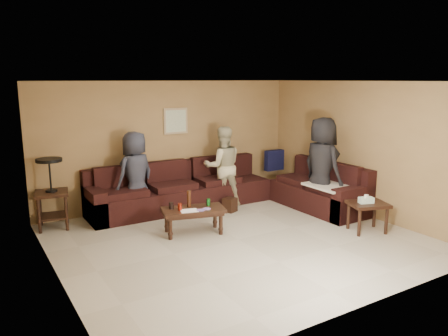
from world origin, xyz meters
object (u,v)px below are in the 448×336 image
(coffee_table, at_px, (193,212))
(waste_bin, at_px, (230,205))
(side_table_right, at_px, (368,207))
(person_right, at_px, (322,166))
(person_middle, at_px, (223,166))
(end_table_left, at_px, (51,192))
(sectional_sofa, at_px, (231,193))
(person_left, at_px, (136,174))

(coffee_table, xyz_separation_m, waste_bin, (1.17, 0.71, -0.23))
(side_table_right, relative_size, person_right, 0.40)
(person_middle, bearing_deg, side_table_right, 132.82)
(coffee_table, height_order, side_table_right, coffee_table)
(person_middle, bearing_deg, end_table_left, 12.31)
(sectional_sofa, xyz_separation_m, end_table_left, (-3.23, 0.62, 0.31))
(end_table_left, bearing_deg, waste_bin, -14.11)
(side_table_right, bearing_deg, coffee_table, 150.21)
(side_table_right, relative_size, person_middle, 0.46)
(person_right, bearing_deg, person_left, 63.47)
(sectional_sofa, relative_size, person_left, 2.90)
(end_table_left, xyz_separation_m, person_left, (1.46, -0.12, 0.16))
(sectional_sofa, bearing_deg, coffee_table, -145.99)
(side_table_right, distance_m, waste_bin, 2.58)
(sectional_sofa, relative_size, side_table_right, 6.26)
(sectional_sofa, distance_m, person_left, 1.90)
(person_middle, distance_m, person_right, 1.96)
(sectional_sofa, xyz_separation_m, waste_bin, (-0.12, -0.16, -0.19))
(person_left, bearing_deg, coffee_table, 89.81)
(coffee_table, relative_size, side_table_right, 1.52)
(sectional_sofa, xyz_separation_m, person_middle, (0.01, 0.32, 0.48))
(person_left, bearing_deg, person_right, 133.20)
(sectional_sofa, xyz_separation_m, side_table_right, (1.25, -2.33, 0.11))
(coffee_table, relative_size, person_middle, 0.70)
(person_left, distance_m, person_middle, 1.78)
(coffee_table, distance_m, person_left, 1.52)
(coffee_table, distance_m, person_middle, 1.81)
(coffee_table, xyz_separation_m, person_right, (2.63, -0.25, 0.55))
(sectional_sofa, distance_m, end_table_left, 3.30)
(person_right, bearing_deg, end_table_left, 70.16)
(sectional_sofa, distance_m, waste_bin, 0.28)
(coffee_table, distance_m, waste_bin, 1.39)
(person_middle, bearing_deg, waste_bin, 92.67)
(end_table_left, bearing_deg, sectional_sofa, -10.91)
(sectional_sofa, distance_m, coffee_table, 1.56)
(sectional_sofa, bearing_deg, end_table_left, 169.09)
(waste_bin, height_order, person_left, person_left)
(waste_bin, bearing_deg, person_middle, 74.98)
(sectional_sofa, height_order, person_middle, person_middle)
(side_table_right, distance_m, person_left, 4.15)
(side_table_right, bearing_deg, person_right, 85.86)
(person_right, bearing_deg, person_middle, 43.79)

